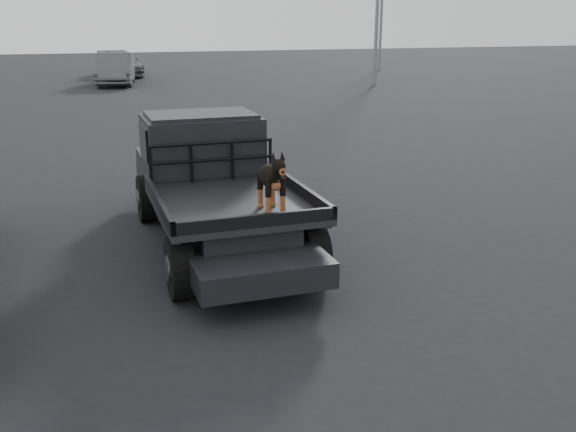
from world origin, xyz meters
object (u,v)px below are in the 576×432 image
object	(u,v)px
flatbed_ute	(217,214)
distant_car_a	(116,69)
dog	(271,181)
distant_car_b	(120,64)

from	to	relation	value
flatbed_ute	distant_car_a	xyz separation A→B (m)	(0.46, 24.95, 0.32)
dog	flatbed_ute	bearing A→B (deg)	102.86
distant_car_a	distant_car_b	xyz separation A→B (m)	(0.59, 5.02, -0.08)
flatbed_ute	dog	xyz separation A→B (m)	(0.35, -1.54, 0.83)
dog	distant_car_a	distance (m)	26.49
distant_car_b	distant_car_a	bearing A→B (deg)	-103.31
dog	distant_car_a	xyz separation A→B (m)	(0.11, 26.49, -0.51)
flatbed_ute	distant_car_b	world-z (taller)	distant_car_b
flatbed_ute	distant_car_b	distance (m)	29.99
flatbed_ute	distant_car_b	size ratio (longest dim) A/B	1.12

